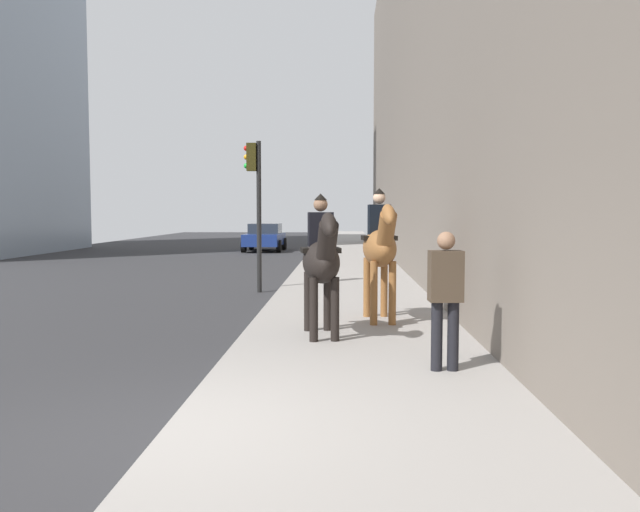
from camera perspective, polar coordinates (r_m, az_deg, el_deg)
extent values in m
cube|color=gray|center=(6.11, 3.97, -15.25)|extent=(120.00, 3.64, 0.12)
ellipsoid|color=black|center=(10.22, 0.08, -0.51)|extent=(1.57, 0.78, 0.66)
cylinder|color=black|center=(9.87, 1.31, -4.63)|extent=(0.13, 0.13, 0.96)
cylinder|color=black|center=(9.84, -0.55, -4.67)|extent=(0.13, 0.13, 0.96)
cylinder|color=black|center=(10.76, 0.65, -3.93)|extent=(0.13, 0.13, 0.96)
cylinder|color=black|center=(10.72, -1.05, -3.96)|extent=(0.13, 0.13, 0.96)
cylinder|color=black|center=(9.44, 0.62, 1.24)|extent=(0.67, 0.37, 0.68)
ellipsoid|color=black|center=(9.22, 0.78, 2.73)|extent=(0.65, 0.31, 0.49)
cylinder|color=black|center=(10.93, -0.35, -0.75)|extent=(0.29, 0.14, 0.55)
cube|color=black|center=(10.26, 0.05, 0.52)|extent=(0.52, 0.66, 0.08)
cube|color=black|center=(10.25, 0.05, 2.28)|extent=(0.33, 0.42, 0.55)
sphere|color=#8C664C|center=(10.24, 0.05, 4.49)|extent=(0.22, 0.22, 0.22)
cone|color=black|center=(10.24, 0.05, 5.16)|extent=(0.23, 0.23, 0.10)
ellipsoid|color=brown|center=(11.69, 5.17, 0.68)|extent=(1.55, 0.70, 0.66)
cylinder|color=brown|center=(11.34, 6.28, -3.21)|extent=(0.13, 0.13, 1.10)
cylinder|color=brown|center=(11.29, 4.68, -3.23)|extent=(0.13, 0.13, 1.10)
cylinder|color=brown|center=(12.22, 5.58, -2.70)|extent=(0.13, 0.13, 1.10)
cylinder|color=brown|center=(12.18, 4.09, -2.71)|extent=(0.13, 0.13, 1.10)
cylinder|color=brown|center=(10.92, 5.78, 2.28)|extent=(0.66, 0.34, 0.68)
ellipsoid|color=brown|center=(10.71, 5.97, 3.58)|extent=(0.64, 0.28, 0.49)
cylinder|color=black|center=(12.40, 4.68, 0.41)|extent=(0.29, 0.13, 0.55)
cube|color=black|center=(11.73, 5.14, 1.58)|extent=(0.49, 0.64, 0.08)
cube|color=black|center=(11.73, 5.15, 3.12)|extent=(0.31, 0.40, 0.55)
sphere|color=#D8AD8C|center=(11.73, 5.16, 5.05)|extent=(0.22, 0.22, 0.22)
cone|color=black|center=(11.73, 5.16, 5.63)|extent=(0.22, 0.22, 0.10)
cylinder|color=black|center=(8.19, 10.08, -6.85)|extent=(0.14, 0.14, 0.85)
cylinder|color=black|center=(8.24, 11.45, -6.81)|extent=(0.14, 0.14, 0.85)
cube|color=#3F3326|center=(8.11, 10.83, -1.72)|extent=(0.28, 0.41, 0.62)
sphere|color=#8C664C|center=(8.08, 10.87, 1.31)|extent=(0.22, 0.22, 0.22)
cube|color=navy|center=(34.58, -4.82, 1.45)|extent=(4.21, 1.85, 0.60)
cube|color=#262D38|center=(34.81, -4.77, 2.39)|extent=(1.92, 1.60, 0.52)
cylinder|color=black|center=(33.20, -3.59, 0.84)|extent=(0.64, 0.23, 0.64)
cylinder|color=black|center=(33.44, -6.63, 0.85)|extent=(0.64, 0.23, 0.64)
cylinder|color=black|center=(35.77, -3.12, 1.06)|extent=(0.64, 0.23, 0.64)
cylinder|color=black|center=(36.00, -5.95, 1.06)|extent=(0.64, 0.23, 0.64)
cylinder|color=black|center=(16.77, -5.30, 3.36)|extent=(0.12, 0.12, 3.84)
cube|color=#2D280C|center=(16.85, -5.95, 8.52)|extent=(0.20, 0.24, 0.70)
sphere|color=red|center=(16.89, -6.40, 9.26)|extent=(0.14, 0.14, 0.14)
sphere|color=orange|center=(16.87, -6.39, 8.51)|extent=(0.14, 0.14, 0.14)
sphere|color=green|center=(16.85, -6.39, 7.77)|extent=(0.14, 0.14, 0.14)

